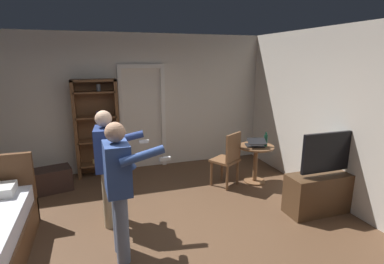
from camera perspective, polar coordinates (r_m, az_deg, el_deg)
The scene contains 14 objects.
ground_plane at distance 3.95m, azimuth -8.79°, elevation -20.75°, with size 6.67×6.67×0.00m, color brown.
wall_back at distance 6.17m, azimuth -13.81°, elevation 5.31°, with size 6.30×0.12×2.72m, color silver.
wall_right at distance 4.89m, azimuth 28.98°, elevation 1.80°, with size 0.12×5.84×2.72m, color silver.
doorway_frame at distance 6.16m, azimuth -9.43°, elevation 4.20°, with size 0.93×0.08×2.13m.
bookshelf at distance 5.99m, azimuth -17.73°, elevation 1.32°, with size 0.82×0.32×1.87m.
tv_flatscreen at distance 4.95m, azimuth 24.35°, elevation -9.73°, with size 1.26×0.40×1.22m.
side_table at distance 5.59m, azimuth 12.06°, elevation -4.84°, with size 0.64×0.64×0.70m.
laptop at distance 5.45m, azimuth 12.04°, elevation -2.23°, with size 0.40×0.40×0.16m.
bottle_on_table at distance 5.50m, azimuth 13.91°, elevation -1.55°, with size 0.06×0.06×0.27m.
wooden_chair at distance 5.32m, azimuth 6.98°, elevation -4.80°, with size 0.58×0.58×0.99m.
person_blue_shirt at distance 3.41m, azimuth -13.74°, elevation -9.43°, with size 0.68×0.55×1.59m.
person_striped_shirt at distance 4.16m, azimuth -15.88°, elevation -5.21°, with size 0.67×0.62×1.59m.
suitcase_dark at distance 5.76m, azimuth -25.04°, elevation -8.21°, with size 0.59×0.40×0.40m, color black.
suitcase_small at distance 5.89m, azimuth -29.86°, elevation -8.60°, with size 0.63×0.34×0.34m, color black.
Camera 1 is at (-0.48, -3.23, 2.24)m, focal length 27.92 mm.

